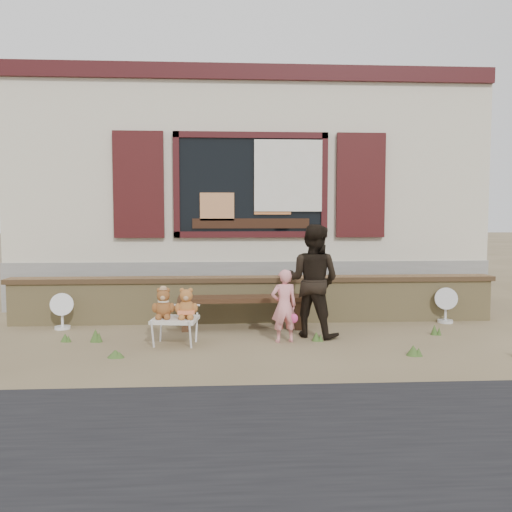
{
  "coord_description": "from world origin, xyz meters",
  "views": [
    {
      "loc": [
        -0.45,
        -6.86,
        1.57
      ],
      "look_at": [
        0.0,
        0.6,
        1.0
      ],
      "focal_mm": 38.0,
      "sensor_mm": 36.0,
      "label": 1
    }
  ],
  "objects": [
    {
      "name": "teddy_bear_left",
      "position": [
        -1.18,
        -0.34,
        0.51
      ],
      "size": [
        0.3,
        0.27,
        0.38
      ],
      "primitive_type": null,
      "rotation": [
        0.0,
        0.0,
        -0.13
      ],
      "color": "brown",
      "rests_on": "folding_chair"
    },
    {
      "name": "folding_chair",
      "position": [
        -1.04,
        -0.36,
        0.29
      ],
      "size": [
        0.58,
        0.53,
        0.33
      ],
      "rotation": [
        0.0,
        0.0,
        -0.13
      ],
      "color": "silver",
      "rests_on": "ground"
    },
    {
      "name": "teddy_bear_right",
      "position": [
        -0.9,
        -0.38,
        0.51
      ],
      "size": [
        0.3,
        0.27,
        0.38
      ],
      "primitive_type": null,
      "rotation": [
        0.0,
        0.0,
        -0.13
      ],
      "color": "brown",
      "rests_on": "folding_chair"
    },
    {
      "name": "ground",
      "position": [
        0.0,
        0.0,
        0.0
      ],
      "size": [
        80.0,
        80.0,
        0.0
      ],
      "primitive_type": "plane",
      "color": "brown",
      "rests_on": "ground"
    },
    {
      "name": "child",
      "position": [
        0.29,
        -0.3,
        0.45
      ],
      "size": [
        0.36,
        0.27,
        0.9
      ],
      "primitive_type": "imported",
      "rotation": [
        0.0,
        0.0,
        3.31
      ],
      "color": "pink",
      "rests_on": "ground"
    },
    {
      "name": "grass_tufts",
      "position": [
        0.1,
        -0.6,
        0.06
      ],
      "size": [
        5.33,
        1.25,
        0.16
      ],
      "color": "#3D5B24",
      "rests_on": "ground"
    },
    {
      "name": "shopfront",
      "position": [
        0.0,
        4.49,
        2.0
      ],
      "size": [
        8.04,
        5.13,
        4.0
      ],
      "color": "#C1B89C",
      "rests_on": "ground"
    },
    {
      "name": "adult",
      "position": [
        0.7,
        -0.0,
        0.72
      ],
      "size": [
        0.89,
        0.84,
        1.45
      ],
      "primitive_type": "imported",
      "rotation": [
        0.0,
        0.0,
        2.57
      ],
      "color": "black",
      "rests_on": "ground"
    },
    {
      "name": "fan_left",
      "position": [
        -2.67,
        0.64,
        0.25
      ],
      "size": [
        0.32,
        0.21,
        0.5
      ],
      "rotation": [
        0.0,
        0.0,
        0.21
      ],
      "color": "white",
      "rests_on": "ground"
    },
    {
      "name": "fan_right",
      "position": [
        2.78,
        0.75,
        0.26
      ],
      "size": [
        0.34,
        0.22,
        0.52
      ],
      "rotation": [
        0.0,
        0.0,
        -0.29
      ],
      "color": "silver",
      "rests_on": "ground"
    },
    {
      "name": "bench",
      "position": [
        -0.19,
        0.51,
        0.33
      ],
      "size": [
        1.76,
        0.41,
        0.45
      ],
      "rotation": [
        0.0,
        0.0,
        0.02
      ],
      "color": "#352012",
      "rests_on": "ground"
    },
    {
      "name": "brick_wall",
      "position": [
        0.0,
        1.0,
        0.34
      ],
      "size": [
        7.1,
        0.36,
        0.67
      ],
      "color": "tan",
      "rests_on": "ground"
    }
  ]
}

